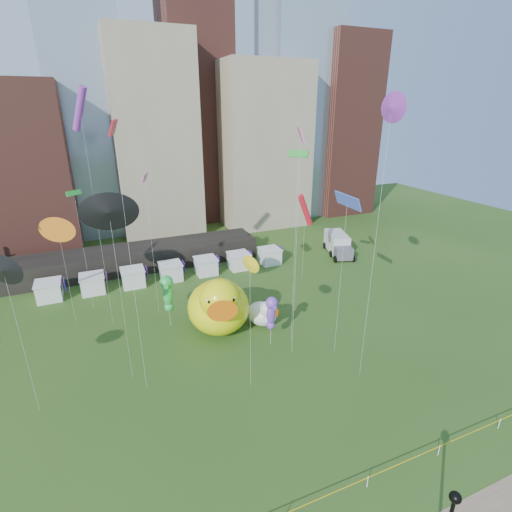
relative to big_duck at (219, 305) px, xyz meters
name	(u,v)px	position (x,y,z in m)	size (l,w,h in m)	color
skyline	(140,112)	(-0.81, 40.26, 18.29)	(101.00, 23.00, 68.00)	brown
pavilion	(128,259)	(-7.06, 21.20, -1.55)	(38.00, 6.00, 3.20)	black
vendor_tents	(171,272)	(-2.04, 15.20, -2.05)	(33.24, 2.80, 2.40)	white
big_duck	(219,305)	(0.00, 0.00, 0.00)	(8.00, 9.58, 6.87)	#F6F50C
small_duck	(263,313)	(4.81, -0.58, -1.70)	(3.78, 4.45, 3.17)	white
seahorse_green	(168,291)	(-4.59, 3.17, 1.11)	(1.70, 1.97, 6.00)	silver
seahorse_purple	(271,311)	(3.95, -4.39, 0.75)	(1.31, 1.58, 5.38)	silver
box_truck	(338,244)	(24.80, 14.66, -1.50)	(4.91, 8.04, 3.22)	silver
kite_2	(109,212)	(-9.44, -4.15, 11.89)	(2.92, 0.73, 16.50)	silver
kite_3	(74,195)	(-12.23, 10.89, 10.41)	(1.57, 1.25, 14.05)	silver
kite_7	(391,108)	(9.23, -11.76, 19.11)	(0.60, 2.09, 23.35)	silver
kite_8	(114,130)	(-8.49, -6.00, 17.81)	(0.97, 3.26, 21.60)	silver
kite_9	(145,179)	(-5.27, 6.74, 12.33)	(1.14, 2.60, 16.01)	silver
kite_10	(3,271)	(-16.68, -5.30, 8.87)	(1.82, 1.64, 13.13)	silver
kite_11	(298,158)	(6.06, -4.75, 15.18)	(1.19, 1.79, 18.95)	silver
kite_12	(250,265)	(-0.21, -9.17, 8.05)	(0.54, 1.30, 11.92)	silver
kite_13	(347,201)	(9.17, -7.87, 11.80)	(0.72, 3.63, 15.56)	silver
kite_14	(58,229)	(-14.15, 8.26, 7.57)	(2.49, 1.57, 12.05)	silver
kite_15	(80,109)	(-10.36, 6.24, 18.98)	(2.02, 2.19, 24.13)	silver
kite_16	(305,210)	(14.61, 8.16, 6.69)	(2.65, 1.23, 12.02)	silver
kite_17	(301,136)	(5.28, -6.41, 17.09)	(2.10, 3.62, 20.92)	silver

